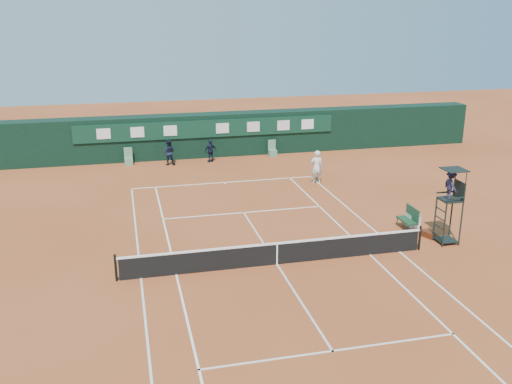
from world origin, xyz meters
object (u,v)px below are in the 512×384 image
umpire_chair (451,190)px  cooler (413,220)px  player (317,167)px  player_bench (409,217)px  tennis_net (277,253)px

umpire_chair → cooler: umpire_chair is taller
umpire_chair → player: 10.47m
umpire_chair → player_bench: umpire_chair is taller
tennis_net → umpire_chair: (7.95, 0.43, 1.95)m
player_bench → player: bearing=102.5°
umpire_chair → player_bench: size_ratio=2.85×
tennis_net → player: bearing=63.0°
tennis_net → umpire_chair: size_ratio=3.77×
umpire_chair → player_bench: (-0.80, 1.90, -1.86)m
cooler → player: bearing=105.5°
tennis_net → player_bench: size_ratio=10.75×
tennis_net → cooler: (7.51, 2.64, -0.18)m
cooler → player_bench: bearing=-140.1°
tennis_net → umpire_chair: bearing=3.1°
player_bench → cooler: player_bench is taller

